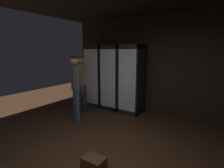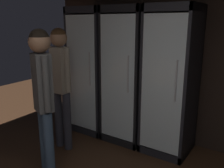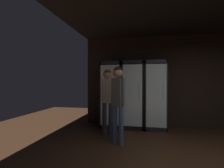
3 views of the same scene
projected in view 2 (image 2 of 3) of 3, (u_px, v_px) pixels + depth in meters
The scene contains 5 objects.
cooler_far_left at pixel (95, 72), 4.01m from camera, with size 0.62×0.65×1.98m.
cooler_left at pixel (130, 77), 3.66m from camera, with size 0.62×0.65×1.98m.
cooler_center at pixel (172, 82), 3.31m from camera, with size 0.62×0.65×1.98m.
shopper_near at pixel (61, 77), 3.31m from camera, with size 0.33×0.22×1.69m.
shopper_far at pixel (43, 90), 2.61m from camera, with size 0.32×0.24×1.70m.
Camera 2 is at (0.32, -0.40, 1.77)m, focal length 39.36 mm.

